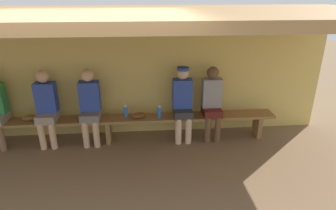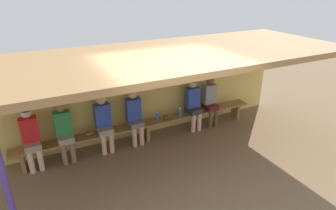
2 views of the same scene
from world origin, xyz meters
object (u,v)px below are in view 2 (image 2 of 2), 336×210
bench (146,125)px  player_in_blue (31,136)px  player_in_white (104,121)px  player_near_post (210,99)px  water_bottle_blue (180,112)px  player_middle (193,102)px  baseball_glove_worn (167,117)px  baseball_glove_tan (90,133)px  support_post (7,189)px  water_bottle_orange (157,116)px  player_shirtless_tan (64,129)px  player_rightmost (134,115)px

bench → player_in_blue: player_in_blue is taller
player_in_white → player_near_post: size_ratio=1.00×
water_bottle_blue → player_in_blue: bearing=179.2°
player_middle → player_in_white: bearing=-180.0°
water_bottle_blue → baseball_glove_worn: water_bottle_blue is taller
bench → water_bottle_blue: 0.93m
player_middle → baseball_glove_tan: bearing=179.6°
support_post → water_bottle_orange: support_post is taller
player_near_post → water_bottle_blue: player_near_post is taller
water_bottle_orange → baseball_glove_tan: size_ratio=0.89×
support_post → player_in_white: size_ratio=1.65×
player_near_post → baseball_glove_tan: player_near_post is taller
support_post → player_middle: (4.19, 2.10, -0.35)m
baseball_glove_tan → player_in_white: bearing=167.6°
player_in_blue → player_middle: 3.84m
player_shirtless_tan → water_bottle_orange: (2.18, 0.04, -0.17)m
bench → baseball_glove_worn: size_ratio=25.00×
support_post → baseball_glove_tan: bearing=54.4°
player_near_post → water_bottle_orange: player_near_post is taller
support_post → player_in_white: support_post is taller
player_in_blue → water_bottle_orange: size_ratio=6.27×
player_in_blue → baseball_glove_tan: 1.19m
player_in_white → player_in_blue: (-1.49, 0.00, 0.02)m
player_shirtless_tan → water_bottle_blue: size_ratio=6.04×
water_bottle_blue → water_bottle_orange: size_ratio=1.03×
support_post → player_in_blue: support_post is taller
support_post → baseball_glove_worn: 4.04m
player_in_white → player_middle: player_middle is taller
player_in_blue → player_shirtless_tan: bearing=-0.0°
player_rightmost → baseball_glove_tan: 1.08m
player_shirtless_tan → water_bottle_blue: 2.78m
support_post → bench: bearing=36.3°
player_in_blue → water_bottle_orange: (2.83, 0.04, -0.18)m
player_rightmost → baseball_glove_worn: bearing=-1.8°
bench → water_bottle_orange: water_bottle_orange is taller
player_rightmost → player_middle: bearing=0.0°
baseball_glove_tan → bench: bearing=170.2°
player_rightmost → player_in_blue: bearing=180.0°
support_post → player_middle: support_post is taller
baseball_glove_tan → player_middle: bearing=170.8°
player_in_white → baseball_glove_tan: player_in_white is taller
support_post → player_in_white: 2.83m
support_post → bench: support_post is taller
bench → baseball_glove_worn: 0.56m
support_post → baseball_glove_worn: bearing=31.3°
bench → player_in_white: bearing=179.8°
player_near_post → water_bottle_orange: 1.55m
player_rightmost → player_shirtless_tan: same height
player_in_blue → water_bottle_blue: size_ratio=6.09×
player_near_post → support_post: bearing=-156.0°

